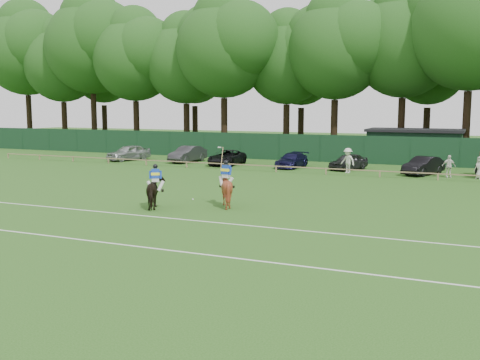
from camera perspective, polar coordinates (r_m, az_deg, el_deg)
The scene contains 20 objects.
ground at distance 26.50m, azimuth -3.61°, elevation -3.74°, with size 160.00×160.00×0.00m, color #1E4C14.
horse_dark at distance 28.75m, azimuth -8.55°, elevation -1.17°, with size 0.93×2.03×1.72m, color black.
horse_chestnut at distance 28.95m, azimuth -1.42°, elevation -0.85°, with size 1.53×1.72×1.89m, color maroon.
sedan_silver at distance 54.00m, azimuth -11.26°, elevation 2.75°, with size 1.74×4.33×1.48m, color #AAADAF.
sedan_grey at distance 51.63m, azimuth -5.34°, elevation 2.64°, with size 1.55×4.44×1.46m, color #313134.
suv_black at distance 49.00m, azimuth -1.34°, elevation 2.30°, with size 2.15×4.65×1.29m, color black.
sedan_navy at distance 47.05m, azimuth 5.29°, elevation 2.01°, with size 1.72×4.24×1.23m, color black.
hatch_grey at distance 46.20m, azimuth 10.95°, elevation 1.84°, with size 1.55×3.84×1.31m, color #2D2D2F.
estate_black at distance 44.26m, azimuth 18.14°, elevation 1.39°, with size 1.45×4.15×1.37m, color black.
spectator_left at distance 43.96m, azimuth 10.89°, elevation 1.95°, with size 1.24×0.71×1.92m, color silver.
spectator_mid at distance 43.21m, azimuth 20.44°, elevation 1.32°, with size 0.96×0.40×1.64m, color silver.
spectator_right at distance 43.14m, azimuth 23.19°, elevation 1.16°, with size 0.79×0.51×1.61m, color silver.
rider_dark at distance 28.63m, azimuth -8.59°, elevation 0.33°, with size 0.87×0.62×1.41m.
rider_chestnut at distance 28.84m, azimuth -1.45°, elevation 0.76°, with size 0.93×0.67×2.05m.
polo_ball at distance 31.07m, azimuth -4.81°, elevation -1.97°, with size 0.09×0.09×0.09m, color silver.
pitch_lines at distance 23.51m, azimuth -7.55°, elevation -5.24°, with size 60.00×5.10×0.01m.
pitch_rail at distance 43.03m, azimuth 7.45°, elevation 1.22°, with size 62.10×0.10×0.50m.
perimeter_fence at distance 51.62m, azimuth 10.29°, elevation 3.12°, with size 92.08×0.08×2.50m.
utility_shed at distance 53.52m, azimuth 17.32°, elevation 3.36°, with size 8.40×4.40×3.04m.
tree_row at distance 59.14m, azimuth 13.96°, elevation 2.37°, with size 96.00×12.00×21.00m, color #26561C, non-canonical shape.
Camera 1 is at (11.96, -23.06, 5.24)m, focal length 42.00 mm.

